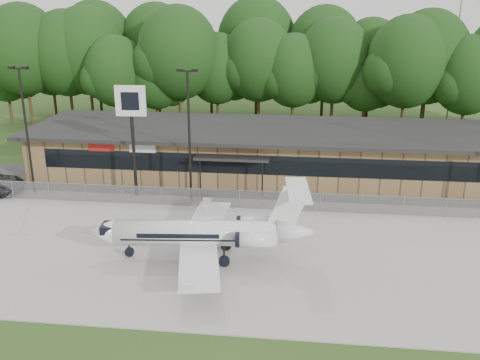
# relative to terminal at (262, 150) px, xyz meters

# --- Properties ---
(ground) EXTENTS (160.00, 160.00, 0.00)m
(ground) POSITION_rel_terminal_xyz_m (0.00, -23.94, -2.18)
(ground) COLOR #2D4A1A
(ground) RESTS_ON ground
(apron) EXTENTS (64.00, 18.00, 0.08)m
(apron) POSITION_rel_terminal_xyz_m (0.00, -15.94, -2.14)
(apron) COLOR #9E9B93
(apron) RESTS_ON ground
(parking_lot) EXTENTS (50.00, 9.00, 0.06)m
(parking_lot) POSITION_rel_terminal_xyz_m (0.00, -4.44, -2.15)
(parking_lot) COLOR #383835
(parking_lot) RESTS_ON ground
(terminal) EXTENTS (41.00, 11.65, 4.30)m
(terminal) POSITION_rel_terminal_xyz_m (0.00, 0.00, 0.00)
(terminal) COLOR olive
(terminal) RESTS_ON ground
(fence) EXTENTS (46.00, 0.04, 1.52)m
(fence) POSITION_rel_terminal_xyz_m (0.00, -8.94, -1.40)
(fence) COLOR gray
(fence) RESTS_ON ground
(treeline) EXTENTS (72.00, 12.00, 15.00)m
(treeline) POSITION_rel_terminal_xyz_m (0.00, 18.06, 5.32)
(treeline) COLOR black
(treeline) RESTS_ON ground
(radio_mast) EXTENTS (0.20, 0.20, 25.00)m
(radio_mast) POSITION_rel_terminal_xyz_m (22.00, 24.06, 10.32)
(radio_mast) COLOR gray
(radio_mast) RESTS_ON ground
(light_pole_left) EXTENTS (1.55, 0.30, 10.23)m
(light_pole_left) POSITION_rel_terminal_xyz_m (-18.00, -7.44, 3.80)
(light_pole_left) COLOR black
(light_pole_left) RESTS_ON ground
(light_pole_mid) EXTENTS (1.55, 0.30, 10.23)m
(light_pole_mid) POSITION_rel_terminal_xyz_m (-5.00, -7.44, 3.80)
(light_pole_mid) COLOR black
(light_pole_mid) RESTS_ON ground
(business_jet) EXTENTS (13.92, 12.42, 4.68)m
(business_jet) POSITION_rel_terminal_xyz_m (-2.15, -17.29, -0.50)
(business_jet) COLOR silver
(business_jet) RESTS_ON ground
(pole_sign) EXTENTS (2.33, 0.39, 8.87)m
(pole_sign) POSITION_rel_terminal_xyz_m (-9.52, -7.14, 4.61)
(pole_sign) COLOR black
(pole_sign) RESTS_ON ground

